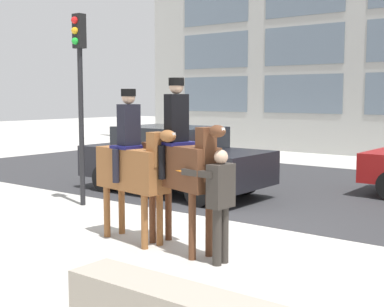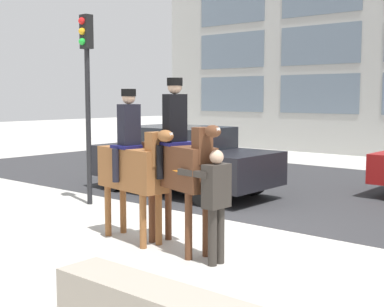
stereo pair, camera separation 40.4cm
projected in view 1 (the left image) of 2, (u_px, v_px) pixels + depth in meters
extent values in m
plane|color=#B2AFA8|center=(211.00, 225.00, 9.92)|extent=(80.00, 80.00, 0.00)
cube|color=#2D2D30|center=(319.00, 190.00, 13.66)|extent=(25.49, 8.50, 0.01)
cube|color=slate|center=(215.00, 94.00, 25.21)|extent=(3.59, 0.02, 1.62)
cube|color=slate|center=(302.00, 94.00, 22.48)|extent=(3.59, 0.02, 1.62)
cube|color=slate|center=(215.00, 51.00, 24.99)|extent=(3.59, 0.02, 1.62)
cube|color=slate|center=(303.00, 45.00, 22.27)|extent=(3.59, 0.02, 1.62)
cube|color=slate|center=(215.00, 7.00, 24.78)|extent=(3.59, 0.02, 1.62)
cube|color=brown|center=(132.00, 169.00, 8.70)|extent=(1.46, 0.65, 0.68)
cylinder|color=brown|center=(160.00, 219.00, 8.52)|extent=(0.11, 0.11, 0.86)
cylinder|color=brown|center=(145.00, 222.00, 8.31)|extent=(0.11, 0.11, 0.86)
cylinder|color=brown|center=(122.00, 209.00, 9.25)|extent=(0.11, 0.11, 0.86)
cylinder|color=brown|center=(107.00, 212.00, 9.04)|extent=(0.11, 0.11, 0.86)
cube|color=brown|center=(156.00, 149.00, 8.21)|extent=(0.23, 0.27, 0.53)
cube|color=#382314|center=(151.00, 147.00, 8.30)|extent=(0.05, 0.08, 0.48)
ellipsoid|color=brown|center=(168.00, 136.00, 8.00)|extent=(0.33, 0.24, 0.18)
cube|color=silver|center=(172.00, 135.00, 7.93)|extent=(0.12, 0.07, 0.07)
cylinder|color=#382314|center=(106.00, 171.00, 9.25)|extent=(0.09, 0.09, 0.55)
cube|color=#14144C|center=(129.00, 147.00, 8.71)|extent=(0.49, 0.54, 0.05)
cube|color=black|center=(129.00, 125.00, 8.67)|extent=(0.27, 0.35, 0.66)
sphere|color=#D1A889|center=(128.00, 97.00, 8.63)|extent=(0.22, 0.22, 0.22)
cylinder|color=black|center=(128.00, 93.00, 8.62)|extent=(0.24, 0.24, 0.12)
cylinder|color=black|center=(142.00, 163.00, 8.93)|extent=(0.11, 0.11, 0.54)
cylinder|color=black|center=(116.00, 166.00, 8.56)|extent=(0.11, 0.11, 0.54)
cube|color=#59331E|center=(179.00, 166.00, 8.21)|extent=(1.61, 0.87, 0.65)
cylinder|color=#59331E|center=(209.00, 223.00, 7.93)|extent=(0.11, 0.11, 0.99)
cylinder|color=#59331E|center=(192.00, 226.00, 7.76)|extent=(0.11, 0.11, 0.99)
cylinder|color=#59331E|center=(168.00, 210.00, 8.83)|extent=(0.11, 0.11, 0.99)
cylinder|color=#59331E|center=(152.00, 213.00, 8.66)|extent=(0.11, 0.11, 0.99)
cube|color=#59331E|center=(206.00, 146.00, 7.62)|extent=(0.26, 0.29, 0.53)
cube|color=black|center=(201.00, 144.00, 7.71)|extent=(0.06, 0.09, 0.47)
ellipsoid|color=#59331E|center=(217.00, 131.00, 7.39)|extent=(0.33, 0.27, 0.17)
cube|color=silver|center=(221.00, 130.00, 7.31)|extent=(0.11, 0.08, 0.07)
cylinder|color=black|center=(152.00, 167.00, 8.88)|extent=(0.09, 0.09, 0.55)
cube|color=#14144C|center=(177.00, 143.00, 8.23)|extent=(0.58, 0.59, 0.05)
cube|color=black|center=(176.00, 118.00, 8.19)|extent=(0.30, 0.37, 0.72)
sphere|color=#D1A889|center=(176.00, 87.00, 8.14)|extent=(0.22, 0.22, 0.22)
cylinder|color=black|center=(176.00, 82.00, 8.13)|extent=(0.24, 0.24, 0.12)
cylinder|color=black|center=(191.00, 160.00, 8.42)|extent=(0.11, 0.11, 0.52)
cylinder|color=black|center=(162.00, 162.00, 8.11)|extent=(0.11, 0.11, 0.52)
cylinder|color=#332D28|center=(217.00, 237.00, 7.50)|extent=(0.13, 0.13, 0.82)
cylinder|color=#332D28|center=(224.00, 235.00, 7.62)|extent=(0.13, 0.13, 0.82)
cube|color=#332D28|center=(221.00, 186.00, 7.49)|extent=(0.25, 0.41, 0.62)
sphere|color=#D1A889|center=(221.00, 157.00, 7.44)|extent=(0.20, 0.20, 0.20)
cube|color=#332D28|center=(198.00, 173.00, 7.52)|extent=(0.55, 0.13, 0.09)
cone|color=orange|center=(180.00, 171.00, 7.75)|extent=(0.18, 0.06, 0.04)
cube|color=black|center=(174.00, 164.00, 13.10)|extent=(4.76, 2.00, 0.78)
cube|color=black|center=(170.00, 137.00, 13.11)|extent=(2.38, 1.76, 0.52)
cylinder|color=black|center=(199.00, 191.00, 11.52)|extent=(0.68, 0.24, 0.68)
cylinder|color=black|center=(245.00, 181.00, 12.97)|extent=(0.68, 0.24, 0.68)
cylinder|color=black|center=(105.00, 178.00, 13.32)|extent=(0.68, 0.24, 0.68)
cylinder|color=black|center=(154.00, 170.00, 14.76)|extent=(0.68, 0.24, 0.68)
cylinder|color=black|center=(81.00, 128.00, 11.56)|extent=(0.11, 0.11, 3.39)
cube|color=black|center=(79.00, 31.00, 11.34)|extent=(0.24, 0.19, 0.72)
sphere|color=red|center=(75.00, 20.00, 11.22)|extent=(0.15, 0.15, 0.15)
sphere|color=orange|center=(75.00, 31.00, 11.24)|extent=(0.15, 0.15, 0.15)
sphere|color=green|center=(75.00, 41.00, 11.27)|extent=(0.15, 0.15, 0.15)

